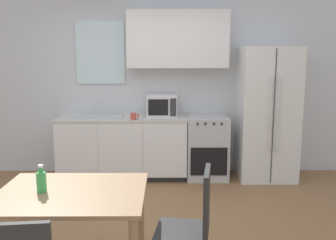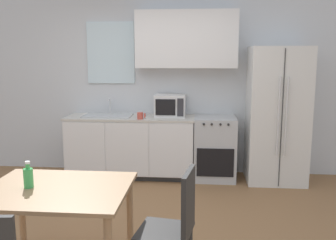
{
  "view_description": "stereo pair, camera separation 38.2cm",
  "coord_description": "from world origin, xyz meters",
  "px_view_note": "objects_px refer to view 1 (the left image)",
  "views": [
    {
      "loc": [
        0.36,
        -3.6,
        1.76
      ],
      "look_at": [
        0.38,
        0.49,
        1.05
      ],
      "focal_mm": 40.0,
      "sensor_mm": 36.0,
      "label": 1
    },
    {
      "loc": [
        0.74,
        -3.58,
        1.76
      ],
      "look_at": [
        0.38,
        0.49,
        1.05
      ],
      "focal_mm": 40.0,
      "sensor_mm": 36.0,
      "label": 2
    }
  ],
  "objects_px": {
    "microwave": "(162,106)",
    "dining_chair_side": "(195,220)",
    "drink_bottle": "(41,181)",
    "dining_table": "(72,205)",
    "refrigerator": "(267,114)",
    "oven_range": "(207,147)",
    "coffee_mug": "(134,116)"
  },
  "relations": [
    {
      "from": "microwave",
      "to": "dining_chair_side",
      "type": "height_order",
      "value": "microwave"
    },
    {
      "from": "dining_chair_side",
      "to": "drink_bottle",
      "type": "distance_m",
      "value": 1.18
    },
    {
      "from": "dining_table",
      "to": "microwave",
      "type": "bearing_deg",
      "value": 76.43
    },
    {
      "from": "refrigerator",
      "to": "dining_table",
      "type": "relative_size",
      "value": 1.71
    },
    {
      "from": "oven_range",
      "to": "microwave",
      "type": "distance_m",
      "value": 0.88
    },
    {
      "from": "coffee_mug",
      "to": "drink_bottle",
      "type": "relative_size",
      "value": 0.56
    },
    {
      "from": "oven_range",
      "to": "refrigerator",
      "type": "distance_m",
      "value": 0.98
    },
    {
      "from": "coffee_mug",
      "to": "drink_bottle",
      "type": "distance_m",
      "value": 2.47
    },
    {
      "from": "refrigerator",
      "to": "dining_table",
      "type": "xyz_separation_m",
      "value": [
        -2.15,
        -2.59,
        -0.29
      ]
    },
    {
      "from": "oven_range",
      "to": "dining_chair_side",
      "type": "xyz_separation_m",
      "value": [
        -0.37,
        -2.63,
        0.09
      ]
    },
    {
      "from": "microwave",
      "to": "oven_range",
      "type": "bearing_deg",
      "value": -7.06
    },
    {
      "from": "dining_table",
      "to": "drink_bottle",
      "type": "distance_m",
      "value": 0.29
    },
    {
      "from": "dining_chair_side",
      "to": "drink_bottle",
      "type": "xyz_separation_m",
      "value": [
        -1.14,
        0.0,
        0.31
      ]
    },
    {
      "from": "oven_range",
      "to": "coffee_mug",
      "type": "bearing_deg",
      "value": -168.6
    },
    {
      "from": "oven_range",
      "to": "dining_table",
      "type": "distance_m",
      "value": 2.93
    },
    {
      "from": "dining_chair_side",
      "to": "drink_bottle",
      "type": "bearing_deg",
      "value": 98.73
    },
    {
      "from": "refrigerator",
      "to": "dining_chair_side",
      "type": "bearing_deg",
      "value": -115.11
    },
    {
      "from": "oven_range",
      "to": "refrigerator",
      "type": "bearing_deg",
      "value": -2.18
    },
    {
      "from": "microwave",
      "to": "dining_table",
      "type": "height_order",
      "value": "microwave"
    },
    {
      "from": "refrigerator",
      "to": "dining_table",
      "type": "distance_m",
      "value": 3.37
    },
    {
      "from": "microwave",
      "to": "coffee_mug",
      "type": "distance_m",
      "value": 0.49
    },
    {
      "from": "drink_bottle",
      "to": "microwave",
      "type": "bearing_deg",
      "value": 72.3
    },
    {
      "from": "refrigerator",
      "to": "microwave",
      "type": "distance_m",
      "value": 1.5
    },
    {
      "from": "refrigerator",
      "to": "coffee_mug",
      "type": "xyz_separation_m",
      "value": [
        -1.88,
        -0.18,
        -0.0
      ]
    },
    {
      "from": "coffee_mug",
      "to": "microwave",
      "type": "bearing_deg",
      "value": 36.75
    },
    {
      "from": "oven_range",
      "to": "microwave",
      "type": "relative_size",
      "value": 2.06
    },
    {
      "from": "coffee_mug",
      "to": "dining_table",
      "type": "height_order",
      "value": "coffee_mug"
    },
    {
      "from": "coffee_mug",
      "to": "dining_table",
      "type": "bearing_deg",
      "value": -96.28
    },
    {
      "from": "dining_table",
      "to": "dining_chair_side",
      "type": "xyz_separation_m",
      "value": [
        0.93,
        -0.01,
        -0.12
      ]
    },
    {
      "from": "oven_range",
      "to": "drink_bottle",
      "type": "bearing_deg",
      "value": -119.9
    },
    {
      "from": "coffee_mug",
      "to": "oven_range",
      "type": "bearing_deg",
      "value": 11.4
    },
    {
      "from": "drink_bottle",
      "to": "dining_chair_side",
      "type": "bearing_deg",
      "value": -0.1
    }
  ]
}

